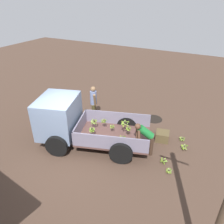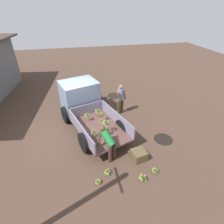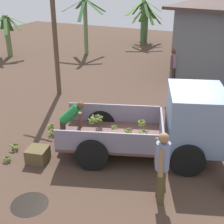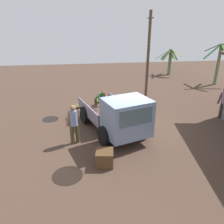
{
  "view_description": "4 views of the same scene",
  "coord_description": "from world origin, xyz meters",
  "px_view_note": "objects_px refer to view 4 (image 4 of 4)",
  "views": [
    {
      "loc": [
        -4.68,
        5.29,
        5.49
      ],
      "look_at": [
        -0.97,
        -1.76,
        1.08
      ],
      "focal_mm": 35.0,
      "sensor_mm": 36.0,
      "label": 1
    },
    {
      "loc": [
        -7.6,
        -0.21,
        5.27
      ],
      "look_at": [
        -1.32,
        -1.62,
        1.22
      ],
      "focal_mm": 28.0,
      "sensor_mm": 36.0,
      "label": 2
    },
    {
      "loc": [
        1.67,
        -8.04,
        4.78
      ],
      "look_at": [
        -1.68,
        -0.45,
        0.94
      ],
      "focal_mm": 50.0,
      "sensor_mm": 36.0,
      "label": 3
    },
    {
      "loc": [
        8.56,
        -2.03,
        4.79
      ],
      "look_at": [
        0.08,
        -0.86,
        1.19
      ],
      "focal_mm": 35.0,
      "sensor_mm": 36.0,
      "label": 4
    }
  ],
  "objects_px": {
    "person_worker_loading": "(100,100)",
    "wooden_crate_1": "(105,158)",
    "person_bystander_near_shed": "(224,101)",
    "wooden_crate_0": "(79,108)",
    "banana_bunch_on_ground_2": "(108,104)",
    "cargo_truck": "(122,117)",
    "banana_bunch_on_ground_3": "(102,105)",
    "utility_pole": "(148,55)",
    "banana_bunch_on_ground_1": "(73,106)",
    "banana_bunch_on_ground_0": "(83,103)",
    "person_foreground_visitor": "(74,123)"
  },
  "relations": [
    {
      "from": "banana_bunch_on_ground_1",
      "to": "banana_bunch_on_ground_3",
      "type": "distance_m",
      "value": 1.74
    },
    {
      "from": "person_foreground_visitor",
      "to": "banana_bunch_on_ground_2",
      "type": "xyz_separation_m",
      "value": [
        -4.2,
        1.91,
        -0.86
      ]
    },
    {
      "from": "person_bystander_near_shed",
      "to": "wooden_crate_0",
      "type": "height_order",
      "value": "person_bystander_near_shed"
    },
    {
      "from": "banana_bunch_on_ground_3",
      "to": "wooden_crate_0",
      "type": "xyz_separation_m",
      "value": [
        0.46,
        -1.36,
        0.07
      ]
    },
    {
      "from": "person_foreground_visitor",
      "to": "person_worker_loading",
      "type": "height_order",
      "value": "person_foreground_visitor"
    },
    {
      "from": "banana_bunch_on_ground_3",
      "to": "wooden_crate_0",
      "type": "height_order",
      "value": "wooden_crate_0"
    },
    {
      "from": "banana_bunch_on_ground_0",
      "to": "cargo_truck",
      "type": "bearing_deg",
      "value": 20.77
    },
    {
      "from": "person_foreground_visitor",
      "to": "person_bystander_near_shed",
      "type": "relative_size",
      "value": 1.04
    },
    {
      "from": "utility_pole",
      "to": "banana_bunch_on_ground_2",
      "type": "relative_size",
      "value": 25.77
    },
    {
      "from": "wooden_crate_0",
      "to": "cargo_truck",
      "type": "bearing_deg",
      "value": 28.9
    },
    {
      "from": "utility_pole",
      "to": "banana_bunch_on_ground_1",
      "type": "distance_m",
      "value": 5.75
    },
    {
      "from": "banana_bunch_on_ground_2",
      "to": "cargo_truck",
      "type": "bearing_deg",
      "value": 1.25
    },
    {
      "from": "person_bystander_near_shed",
      "to": "banana_bunch_on_ground_1",
      "type": "relative_size",
      "value": 6.75
    },
    {
      "from": "cargo_truck",
      "to": "banana_bunch_on_ground_2",
      "type": "xyz_separation_m",
      "value": [
        -4.08,
        -0.09,
        -0.93
      ]
    },
    {
      "from": "banana_bunch_on_ground_1",
      "to": "banana_bunch_on_ground_2",
      "type": "relative_size",
      "value": 1.16
    },
    {
      "from": "person_worker_loading",
      "to": "banana_bunch_on_ground_1",
      "type": "height_order",
      "value": "person_worker_loading"
    },
    {
      "from": "wooden_crate_1",
      "to": "banana_bunch_on_ground_0",
      "type": "bearing_deg",
      "value": -173.41
    },
    {
      "from": "banana_bunch_on_ground_0",
      "to": "banana_bunch_on_ground_1",
      "type": "height_order",
      "value": "banana_bunch_on_ground_0"
    },
    {
      "from": "cargo_truck",
      "to": "banana_bunch_on_ground_2",
      "type": "bearing_deg",
      "value": 163.33
    },
    {
      "from": "banana_bunch_on_ground_0",
      "to": "wooden_crate_0",
      "type": "height_order",
      "value": "wooden_crate_0"
    },
    {
      "from": "utility_pole",
      "to": "banana_bunch_on_ground_2",
      "type": "height_order",
      "value": "utility_pole"
    },
    {
      "from": "person_foreground_visitor",
      "to": "banana_bunch_on_ground_1",
      "type": "height_order",
      "value": "person_foreground_visitor"
    },
    {
      "from": "person_foreground_visitor",
      "to": "banana_bunch_on_ground_3",
      "type": "relative_size",
      "value": 6.68
    },
    {
      "from": "person_bystander_near_shed",
      "to": "banana_bunch_on_ground_1",
      "type": "xyz_separation_m",
      "value": [
        -2.6,
        -7.85,
        -0.81
      ]
    },
    {
      "from": "person_foreground_visitor",
      "to": "wooden_crate_1",
      "type": "distance_m",
      "value": 2.11
    },
    {
      "from": "banana_bunch_on_ground_1",
      "to": "banana_bunch_on_ground_3",
      "type": "xyz_separation_m",
      "value": [
        0.29,
        1.72,
        0.03
      ]
    },
    {
      "from": "cargo_truck",
      "to": "person_bystander_near_shed",
      "type": "xyz_separation_m",
      "value": [
        -1.48,
        5.66,
        -0.11
      ]
    },
    {
      "from": "banana_bunch_on_ground_3",
      "to": "wooden_crate_1",
      "type": "xyz_separation_m",
      "value": [
        5.59,
        -0.45,
        0.16
      ]
    },
    {
      "from": "cargo_truck",
      "to": "wooden_crate_0",
      "type": "bearing_deg",
      "value": -169.03
    },
    {
      "from": "utility_pole",
      "to": "wooden_crate_0",
      "type": "height_order",
      "value": "utility_pole"
    },
    {
      "from": "wooden_crate_0",
      "to": "wooden_crate_1",
      "type": "xyz_separation_m",
      "value": [
        5.12,
        0.91,
        0.08
      ]
    },
    {
      "from": "banana_bunch_on_ground_3",
      "to": "person_bystander_near_shed",
      "type": "bearing_deg",
      "value": 69.42
    },
    {
      "from": "person_worker_loading",
      "to": "wooden_crate_1",
      "type": "xyz_separation_m",
      "value": [
        4.77,
        -0.24,
        -0.51
      ]
    },
    {
      "from": "banana_bunch_on_ground_0",
      "to": "banana_bunch_on_ground_3",
      "type": "xyz_separation_m",
      "value": [
        0.5,
        1.15,
        -0.01
      ]
    },
    {
      "from": "utility_pole",
      "to": "banana_bunch_on_ground_0",
      "type": "height_order",
      "value": "utility_pole"
    },
    {
      "from": "utility_pole",
      "to": "banana_bunch_on_ground_1",
      "type": "height_order",
      "value": "utility_pole"
    },
    {
      "from": "person_bystander_near_shed",
      "to": "person_worker_loading",
      "type": "bearing_deg",
      "value": 61.4
    },
    {
      "from": "banana_bunch_on_ground_3",
      "to": "wooden_crate_1",
      "type": "bearing_deg",
      "value": -4.62
    },
    {
      "from": "utility_pole",
      "to": "person_bystander_near_shed",
      "type": "relative_size",
      "value": 3.29
    },
    {
      "from": "wooden_crate_0",
      "to": "person_bystander_near_shed",
      "type": "bearing_deg",
      "value": 76.21
    },
    {
      "from": "person_bystander_near_shed",
      "to": "wooden_crate_0",
      "type": "bearing_deg",
      "value": 60.75
    },
    {
      "from": "banana_bunch_on_ground_0",
      "to": "wooden_crate_1",
      "type": "xyz_separation_m",
      "value": [
        6.08,
        0.7,
        0.15
      ]
    },
    {
      "from": "banana_bunch_on_ground_1",
      "to": "person_foreground_visitor",
      "type": "bearing_deg",
      "value": 2.57
    },
    {
      "from": "person_foreground_visitor",
      "to": "banana_bunch_on_ground_3",
      "type": "height_order",
      "value": "person_foreground_visitor"
    },
    {
      "from": "utility_pole",
      "to": "wooden_crate_0",
      "type": "distance_m",
      "value": 5.65
    },
    {
      "from": "banana_bunch_on_ground_1",
      "to": "wooden_crate_0",
      "type": "distance_m",
      "value": 0.84
    },
    {
      "from": "banana_bunch_on_ground_3",
      "to": "cargo_truck",
      "type": "bearing_deg",
      "value": 7.06
    },
    {
      "from": "person_worker_loading",
      "to": "wooden_crate_1",
      "type": "relative_size",
      "value": 2.2
    },
    {
      "from": "utility_pole",
      "to": "person_bystander_near_shed",
      "type": "distance_m",
      "value": 5.35
    },
    {
      "from": "banana_bunch_on_ground_0",
      "to": "banana_bunch_on_ground_3",
      "type": "relative_size",
      "value": 1.08
    }
  ]
}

